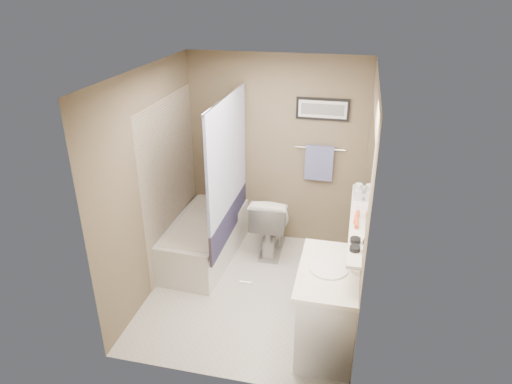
% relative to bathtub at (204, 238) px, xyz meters
% --- Properties ---
extents(ground, '(2.50, 2.50, 0.00)m').
position_rel_bathtub_xyz_m(ground, '(0.75, -0.56, -0.25)').
color(ground, silver).
rests_on(ground, ground).
extents(ceiling, '(2.20, 2.50, 0.04)m').
position_rel_bathtub_xyz_m(ceiling, '(0.75, -0.56, 2.13)').
color(ceiling, white).
rests_on(ceiling, wall_back).
extents(wall_back, '(2.20, 0.04, 2.40)m').
position_rel_bathtub_xyz_m(wall_back, '(0.75, 0.67, 0.95)').
color(wall_back, brown).
rests_on(wall_back, ground).
extents(wall_front, '(2.20, 0.04, 2.40)m').
position_rel_bathtub_xyz_m(wall_front, '(0.75, -1.79, 0.95)').
color(wall_front, brown).
rests_on(wall_front, ground).
extents(wall_left, '(0.04, 2.50, 2.40)m').
position_rel_bathtub_xyz_m(wall_left, '(-0.33, -0.56, 0.95)').
color(wall_left, brown).
rests_on(wall_left, ground).
extents(wall_right, '(0.04, 2.50, 2.40)m').
position_rel_bathtub_xyz_m(wall_right, '(1.83, -0.56, 0.95)').
color(wall_right, brown).
rests_on(wall_right, ground).
extents(tile_surround, '(0.02, 1.55, 2.00)m').
position_rel_bathtub_xyz_m(tile_surround, '(-0.34, -0.06, 0.75)').
color(tile_surround, tan).
rests_on(tile_surround, wall_left).
extents(curtain_rod, '(0.02, 1.55, 0.02)m').
position_rel_bathtub_xyz_m(curtain_rod, '(0.35, -0.06, 1.80)').
color(curtain_rod, silver).
rests_on(curtain_rod, wall_left).
extents(curtain_upper, '(0.03, 1.45, 1.28)m').
position_rel_bathtub_xyz_m(curtain_upper, '(0.35, -0.06, 1.15)').
color(curtain_upper, white).
rests_on(curtain_upper, curtain_rod).
extents(curtain_lower, '(0.03, 1.45, 0.36)m').
position_rel_bathtub_xyz_m(curtain_lower, '(0.35, -0.06, 0.33)').
color(curtain_lower, '#282546').
rests_on(curtain_lower, curtain_rod).
extents(mirror, '(0.02, 1.60, 1.00)m').
position_rel_bathtub_xyz_m(mirror, '(1.84, -0.71, 1.37)').
color(mirror, silver).
rests_on(mirror, wall_right).
extents(shelf, '(0.12, 1.60, 0.03)m').
position_rel_bathtub_xyz_m(shelf, '(1.79, -0.71, 0.85)').
color(shelf, silver).
rests_on(shelf, wall_right).
extents(towel_bar, '(0.60, 0.02, 0.02)m').
position_rel_bathtub_xyz_m(towel_bar, '(1.30, 0.65, 1.05)').
color(towel_bar, silver).
rests_on(towel_bar, wall_back).
extents(towel, '(0.34, 0.05, 0.44)m').
position_rel_bathtub_xyz_m(towel, '(1.30, 0.63, 0.87)').
color(towel, '#8A8FC9').
rests_on(towel, towel_bar).
extents(art_frame, '(0.62, 0.02, 0.26)m').
position_rel_bathtub_xyz_m(art_frame, '(1.30, 0.67, 1.53)').
color(art_frame, black).
rests_on(art_frame, wall_back).
extents(art_mat, '(0.56, 0.00, 0.20)m').
position_rel_bathtub_xyz_m(art_mat, '(1.30, 0.65, 1.53)').
color(art_mat, white).
rests_on(art_mat, art_frame).
extents(art_image, '(0.50, 0.00, 0.13)m').
position_rel_bathtub_xyz_m(art_image, '(1.30, 0.65, 1.53)').
color(art_image, '#595959').
rests_on(art_image, art_mat).
extents(door, '(0.80, 0.02, 2.00)m').
position_rel_bathtub_xyz_m(door, '(1.30, -1.81, 0.75)').
color(door, silver).
rests_on(door, wall_front).
extents(door_handle, '(0.10, 0.02, 0.02)m').
position_rel_bathtub_xyz_m(door_handle, '(0.97, -1.75, 0.75)').
color(door_handle, silver).
rests_on(door_handle, door).
extents(bathtub, '(0.78, 1.54, 0.50)m').
position_rel_bathtub_xyz_m(bathtub, '(0.00, 0.00, 0.00)').
color(bathtub, silver).
rests_on(bathtub, ground).
extents(tub_rim, '(0.56, 1.36, 0.02)m').
position_rel_bathtub_xyz_m(tub_rim, '(-0.00, 0.00, 0.25)').
color(tub_rim, silver).
rests_on(tub_rim, bathtub).
extents(toilet, '(0.46, 0.79, 0.80)m').
position_rel_bathtub_xyz_m(toilet, '(0.78, 0.32, 0.15)').
color(toilet, silver).
rests_on(toilet, ground).
extents(vanity, '(0.52, 0.91, 0.80)m').
position_rel_bathtub_xyz_m(vanity, '(1.60, -1.19, 0.15)').
color(vanity, white).
rests_on(vanity, ground).
extents(countertop, '(0.54, 0.96, 0.04)m').
position_rel_bathtub_xyz_m(countertop, '(1.59, -1.19, 0.57)').
color(countertop, white).
rests_on(countertop, vanity).
extents(sink_basin, '(0.34, 0.34, 0.01)m').
position_rel_bathtub_xyz_m(sink_basin, '(1.58, -1.19, 0.60)').
color(sink_basin, white).
rests_on(sink_basin, countertop).
extents(faucet_spout, '(0.02, 0.02, 0.10)m').
position_rel_bathtub_xyz_m(faucet_spout, '(1.78, -1.19, 0.64)').
color(faucet_spout, white).
rests_on(faucet_spout, countertop).
extents(faucet_knob, '(0.05, 0.05, 0.05)m').
position_rel_bathtub_xyz_m(faucet_knob, '(1.78, -1.09, 0.62)').
color(faucet_knob, silver).
rests_on(faucet_knob, countertop).
extents(candle_bowl_near, '(0.09, 0.09, 0.04)m').
position_rel_bathtub_xyz_m(candle_bowl_near, '(1.79, -1.28, 0.89)').
color(candle_bowl_near, black).
rests_on(candle_bowl_near, shelf).
extents(candle_bowl_far, '(0.09, 0.09, 0.04)m').
position_rel_bathtub_xyz_m(candle_bowl_far, '(1.79, -1.14, 0.89)').
color(candle_bowl_far, black).
rests_on(candle_bowl_far, shelf).
extents(hair_brush_front, '(0.05, 0.22, 0.04)m').
position_rel_bathtub_xyz_m(hair_brush_front, '(1.79, -0.81, 0.89)').
color(hair_brush_front, '#D3441D').
rests_on(hair_brush_front, shelf).
extents(hair_brush_back, '(0.06, 0.22, 0.04)m').
position_rel_bathtub_xyz_m(hair_brush_back, '(1.79, -0.72, 0.89)').
color(hair_brush_back, '#DE481F').
rests_on(hair_brush_back, shelf).
extents(pink_comb, '(0.03, 0.16, 0.01)m').
position_rel_bathtub_xyz_m(pink_comb, '(1.79, -0.52, 0.87)').
color(pink_comb, pink).
rests_on(pink_comb, shelf).
extents(glass_jar, '(0.08, 0.08, 0.10)m').
position_rel_bathtub_xyz_m(glass_jar, '(1.79, -0.12, 0.92)').
color(glass_jar, silver).
rests_on(glass_jar, shelf).
extents(soap_bottle, '(0.08, 0.08, 0.15)m').
position_rel_bathtub_xyz_m(soap_bottle, '(1.79, -0.29, 0.94)').
color(soap_bottle, '#999999').
rests_on(soap_bottle, shelf).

